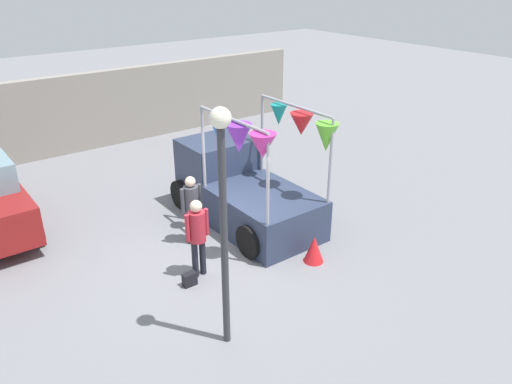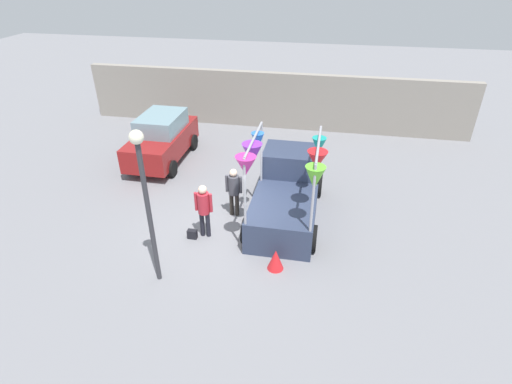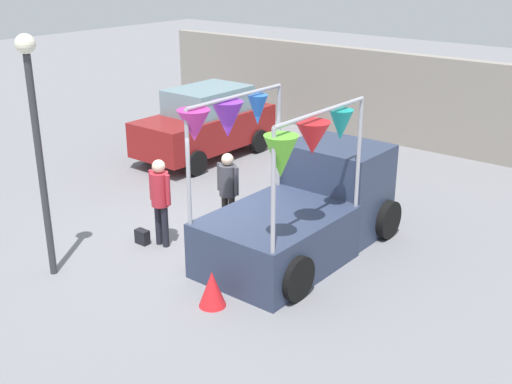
{
  "view_description": "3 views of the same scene",
  "coord_description": "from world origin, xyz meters",
  "px_view_note": "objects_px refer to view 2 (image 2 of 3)",
  "views": [
    {
      "loc": [
        -4.92,
        -8.14,
        5.92
      ],
      "look_at": [
        1.06,
        -0.2,
        1.34
      ],
      "focal_mm": 35.0,
      "sensor_mm": 36.0,
      "label": 1
    },
    {
      "loc": [
        2.65,
        -9.59,
        7.25
      ],
      "look_at": [
        0.75,
        0.4,
        1.16
      ],
      "focal_mm": 28.0,
      "sensor_mm": 36.0,
      "label": 2
    },
    {
      "loc": [
        7.76,
        -7.99,
        5.32
      ],
      "look_at": [
        1.32,
        -0.01,
        1.41
      ],
      "focal_mm": 45.0,
      "sensor_mm": 36.0,
      "label": 3
    }
  ],
  "objects_px": {
    "parked_car": "(162,138)",
    "person_vendor": "(234,188)",
    "person_customer": "(204,206)",
    "vendor_truck": "(287,189)",
    "folded_kite_bundle_crimson": "(276,259)",
    "handbag": "(192,234)",
    "street_lamp": "(145,190)"
  },
  "relations": [
    {
      "from": "parked_car",
      "to": "person_vendor",
      "type": "bearing_deg",
      "value": -41.96
    },
    {
      "from": "parked_car",
      "to": "person_customer",
      "type": "relative_size",
      "value": 2.34
    },
    {
      "from": "vendor_truck",
      "to": "parked_car",
      "type": "distance_m",
      "value": 6.13
    },
    {
      "from": "folded_kite_bundle_crimson",
      "to": "parked_car",
      "type": "bearing_deg",
      "value": 133.72
    },
    {
      "from": "parked_car",
      "to": "handbag",
      "type": "bearing_deg",
      "value": -59.74
    },
    {
      "from": "person_customer",
      "to": "person_vendor",
      "type": "bearing_deg",
      "value": 64.7
    },
    {
      "from": "folded_kite_bundle_crimson",
      "to": "street_lamp",
      "type": "bearing_deg",
      "value": -162.03
    },
    {
      "from": "person_customer",
      "to": "person_vendor",
      "type": "xyz_separation_m",
      "value": [
        0.59,
        1.24,
        -0.04
      ]
    },
    {
      "from": "person_customer",
      "to": "street_lamp",
      "type": "distance_m",
      "value": 2.65
    },
    {
      "from": "parked_car",
      "to": "person_customer",
      "type": "height_order",
      "value": "parked_car"
    },
    {
      "from": "person_vendor",
      "to": "folded_kite_bundle_crimson",
      "type": "height_order",
      "value": "person_vendor"
    },
    {
      "from": "person_vendor",
      "to": "folded_kite_bundle_crimson",
      "type": "relative_size",
      "value": 2.75
    },
    {
      "from": "person_vendor",
      "to": "folded_kite_bundle_crimson",
      "type": "distance_m",
      "value": 2.91
    },
    {
      "from": "person_customer",
      "to": "handbag",
      "type": "relative_size",
      "value": 6.11
    },
    {
      "from": "person_vendor",
      "to": "person_customer",
      "type": "bearing_deg",
      "value": -115.3
    },
    {
      "from": "vendor_truck",
      "to": "handbag",
      "type": "height_order",
      "value": "vendor_truck"
    },
    {
      "from": "parked_car",
      "to": "person_customer",
      "type": "bearing_deg",
      "value": -55.6
    },
    {
      "from": "person_vendor",
      "to": "handbag",
      "type": "distance_m",
      "value": 1.92
    },
    {
      "from": "person_vendor",
      "to": "handbag",
      "type": "xyz_separation_m",
      "value": [
        -0.94,
        -1.44,
        -0.85
      ]
    },
    {
      "from": "parked_car",
      "to": "handbag",
      "type": "xyz_separation_m",
      "value": [
        2.8,
        -4.81,
        -0.8
      ]
    },
    {
      "from": "street_lamp",
      "to": "vendor_truck",
      "type": "bearing_deg",
      "value": 51.72
    },
    {
      "from": "handbag",
      "to": "parked_car",
      "type": "bearing_deg",
      "value": 120.26
    },
    {
      "from": "parked_car",
      "to": "folded_kite_bundle_crimson",
      "type": "relative_size",
      "value": 6.67
    },
    {
      "from": "vendor_truck",
      "to": "handbag",
      "type": "distance_m",
      "value": 3.23
    },
    {
      "from": "person_customer",
      "to": "folded_kite_bundle_crimson",
      "type": "relative_size",
      "value": 2.85
    },
    {
      "from": "parked_car",
      "to": "person_vendor",
      "type": "distance_m",
      "value": 5.03
    },
    {
      "from": "person_customer",
      "to": "street_lamp",
      "type": "height_order",
      "value": "street_lamp"
    },
    {
      "from": "street_lamp",
      "to": "folded_kite_bundle_crimson",
      "type": "relative_size",
      "value": 6.85
    },
    {
      "from": "person_vendor",
      "to": "handbag",
      "type": "bearing_deg",
      "value": -123.02
    },
    {
      "from": "person_vendor",
      "to": "vendor_truck",
      "type": "bearing_deg",
      "value": 13.55
    },
    {
      "from": "handbag",
      "to": "folded_kite_bundle_crimson",
      "type": "xyz_separation_m",
      "value": [
        2.6,
        -0.85,
        0.16
      ]
    },
    {
      "from": "parked_car",
      "to": "person_vendor",
      "type": "height_order",
      "value": "parked_car"
    }
  ]
}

